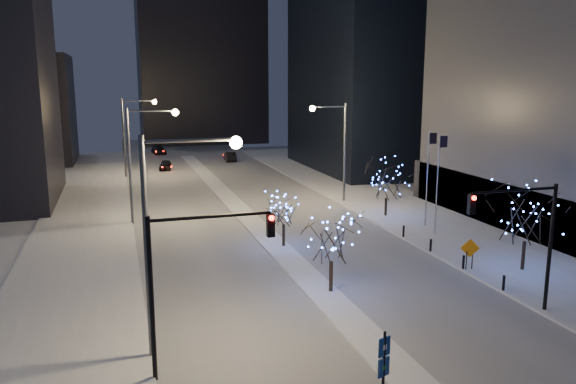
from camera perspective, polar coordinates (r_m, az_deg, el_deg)
name	(u,v)px	position (r m, az deg, el deg)	size (l,w,h in m)	color
ground	(375,347)	(27.46, 8.79, -15.28)	(160.00, 160.00, 0.00)	silver
road	(229,199)	(59.32, -6.06, -0.68)	(20.00, 130.00, 0.02)	#B6BBC6
median	(239,208)	(54.52, -5.04, -1.65)	(2.00, 80.00, 0.15)	white
east_sidewalk	(430,221)	(50.87, 14.23, -2.90)	(10.00, 90.00, 0.15)	white
west_sidewalk	(79,250)	(43.82, -20.43, -5.55)	(8.00, 90.00, 0.15)	white
filler_west_far	(8,110)	(93.31, -26.59, 7.49)	(18.00, 16.00, 16.00)	black
horizon_block	(200,35)	(115.60, -8.94, 15.47)	(24.00, 14.00, 42.00)	black
street_lamp_w_near	(170,215)	(24.76, -11.86, -2.32)	(4.40, 0.56, 10.00)	#595E66
street_lamp_w_mid	(142,149)	(49.38, -14.64, 4.25)	(4.40, 0.56, 10.00)	#595E66
street_lamp_w_far	(132,127)	(74.25, -15.57, 6.43)	(4.40, 0.56, 10.00)	#595E66
street_lamp_east	(337,139)	(56.41, 4.95, 5.35)	(3.90, 0.56, 10.00)	#595E66
traffic_signal_west	(189,267)	(23.36, -9.99, -7.51)	(5.26, 0.43, 7.00)	black
traffic_signal_east	(527,228)	(31.34, 23.14, -3.42)	(5.26, 0.43, 7.00)	black
flagpoles	(433,174)	(46.80, 14.54, 1.78)	(1.35, 2.60, 8.00)	silver
bollards	(446,253)	(40.11, 15.78, -6.01)	(0.16, 12.16, 0.90)	black
car_near	(165,165)	(80.01, -12.35, 2.69)	(1.57, 3.90, 1.33)	black
car_mid	(230,156)	(87.25, -5.92, 3.61)	(1.49, 4.28, 1.41)	black
car_far	(159,150)	(97.55, -13.00, 4.18)	(1.94, 4.77, 1.38)	#222227
holiday_tree_median_near	(332,238)	(32.34, 4.45, -4.73)	(4.74, 4.74, 4.83)	black
holiday_tree_median_far	(283,210)	(41.25, -0.46, -1.87)	(3.01, 3.01, 4.00)	black
holiday_tree_plaza_near	(527,215)	(38.93, 23.09, -2.12)	(5.90, 5.90, 5.81)	black
holiday_tree_plaza_far	(387,180)	(51.29, 9.99, 1.18)	(5.21, 5.21, 5.23)	black
wayfinding_sign	(384,363)	(21.96, 9.71, -16.73)	(0.55, 0.28, 3.19)	black
construction_sign	(470,251)	(38.32, 17.99, -5.72)	(1.19, 0.46, 2.06)	black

